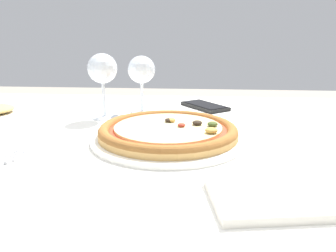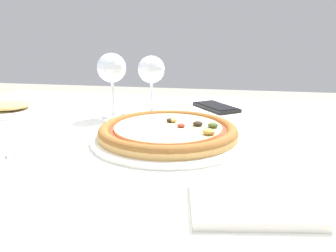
{
  "view_description": "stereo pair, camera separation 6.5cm",
  "coord_description": "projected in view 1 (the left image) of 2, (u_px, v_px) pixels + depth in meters",
  "views": [
    {
      "loc": [
        0.12,
        -0.63,
        0.92
      ],
      "look_at": [
        0.07,
        -0.01,
        0.74
      ],
      "focal_mm": 35.0,
      "sensor_mm": 36.0,
      "label": 1
    },
    {
      "loc": [
        0.18,
        -0.63,
        0.92
      ],
      "look_at": [
        0.07,
        -0.01,
        0.74
      ],
      "focal_mm": 35.0,
      "sensor_mm": 36.0,
      "label": 2
    }
  ],
  "objects": [
    {
      "name": "napkin_folded",
      "position": [
        270.0,
        198.0,
        0.41
      ],
      "size": [
        0.17,
        0.13,
        0.01
      ],
      "color": "silver",
      "rests_on": "dining_table"
    },
    {
      "name": "wine_glass_far_right",
      "position": [
        141.0,
        72.0,
        0.86
      ],
      "size": [
        0.07,
        0.07,
        0.15
      ],
      "color": "silver",
      "rests_on": "dining_table"
    },
    {
      "name": "cell_phone",
      "position": [
        205.0,
        106.0,
        0.94
      ],
      "size": [
        0.14,
        0.16,
        0.01
      ],
      "color": "black",
      "rests_on": "dining_table"
    },
    {
      "name": "pizza_plate",
      "position": [
        168.0,
        132.0,
        0.65
      ],
      "size": [
        0.31,
        0.31,
        0.04
      ],
      "color": "white",
      "rests_on": "dining_table"
    },
    {
      "name": "dining_table",
      "position": [
        137.0,
        178.0,
        0.7
      ],
      "size": [
        1.18,
        0.94,
        0.71
      ],
      "color": "brown",
      "rests_on": "ground_plane"
    },
    {
      "name": "wine_glass_far_left",
      "position": [
        102.0,
        71.0,
        0.8
      ],
      "size": [
        0.07,
        0.07,
        0.16
      ],
      "color": "silver",
      "rests_on": "dining_table"
    }
  ]
}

